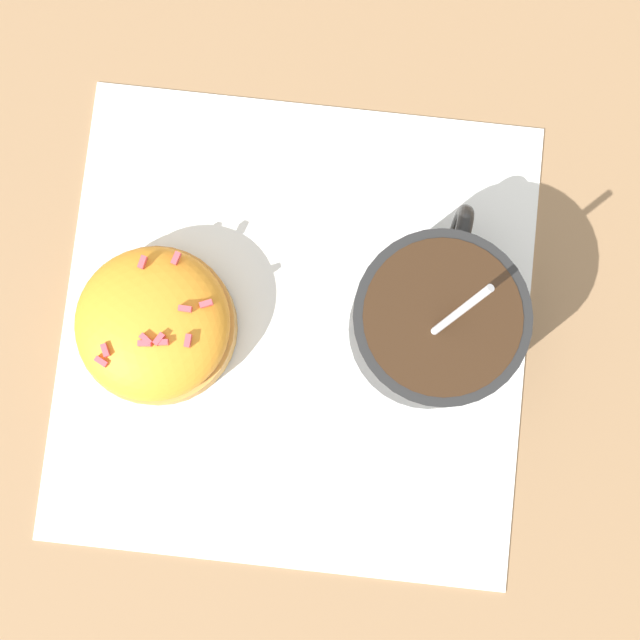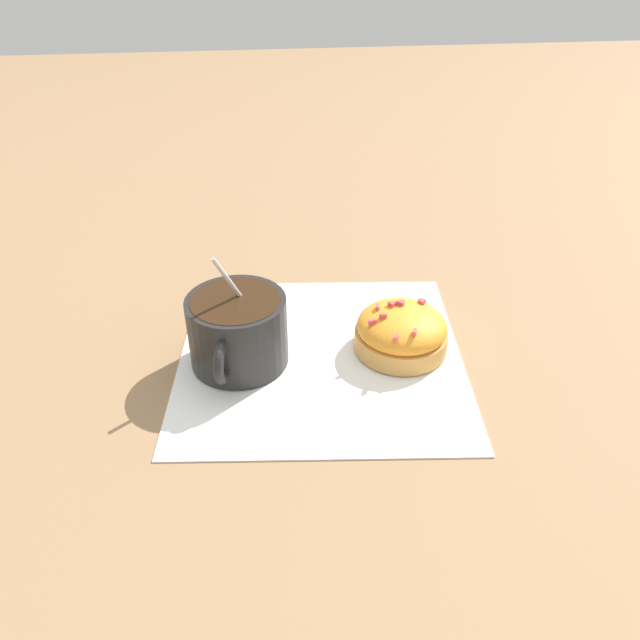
{
  "view_description": "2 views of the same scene",
  "coord_description": "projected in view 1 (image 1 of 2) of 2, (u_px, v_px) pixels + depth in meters",
  "views": [
    {
      "loc": [
        0.02,
        -0.05,
        0.52
      ],
      "look_at": [
        0.01,
        0.0,
        0.04
      ],
      "focal_mm": 50.0,
      "sensor_mm": 36.0,
      "label": 1
    },
    {
      "loc": [
        0.06,
        0.48,
        0.37
      ],
      "look_at": [
        -0.0,
        -0.01,
        0.04
      ],
      "focal_mm": 35.0,
      "sensor_mm": 36.0,
      "label": 2
    }
  ],
  "objects": [
    {
      "name": "frosted_pastry",
      "position": [
        155.0,
        321.0,
        0.5
      ],
      "size": [
        0.09,
        0.09,
        0.05
      ],
      "color": "#D19347",
      "rests_on": "paper_napkin"
    },
    {
      "name": "paper_napkin",
      "position": [
        295.0,
        329.0,
        0.52
      ],
      "size": [
        0.3,
        0.3,
        0.0
      ],
      "color": "white",
      "rests_on": "ground_plane"
    },
    {
      "name": "coffee_cup",
      "position": [
        436.0,
        328.0,
        0.48
      ],
      "size": [
        0.09,
        0.12,
        0.12
      ],
      "color": "black",
      "rests_on": "paper_napkin"
    },
    {
      "name": "ground_plane",
      "position": [
        295.0,
        329.0,
        0.52
      ],
      "size": [
        3.0,
        3.0,
        0.0
      ],
      "primitive_type": "plane",
      "color": "#93704C"
    }
  ]
}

